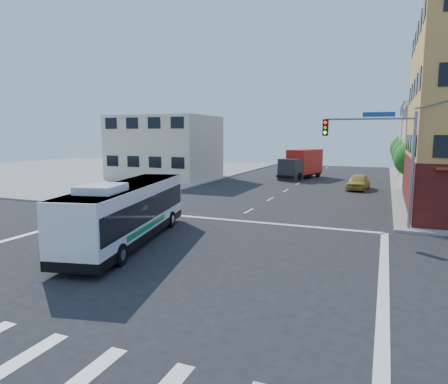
% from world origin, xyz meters
% --- Properties ---
extents(ground, '(120.00, 120.00, 0.00)m').
position_xyz_m(ground, '(0.00, 0.00, 0.00)').
color(ground, black).
rests_on(ground, ground).
extents(sidewalk_nw, '(50.00, 50.00, 0.15)m').
position_xyz_m(sidewalk_nw, '(-35.00, 35.00, 0.07)').
color(sidewalk_nw, gray).
rests_on(sidewalk_nw, ground).
extents(building_east_far, '(12.06, 10.06, 10.00)m').
position_xyz_m(building_east_far, '(16.98, 47.98, 5.01)').
color(building_east_far, '#A3A49E').
rests_on(building_east_far, ground).
extents(building_west, '(12.06, 10.06, 8.00)m').
position_xyz_m(building_west, '(-17.02, 29.98, 4.01)').
color(building_west, beige).
rests_on(building_west, ground).
extents(signal_mast_ne, '(7.91, 1.13, 8.07)m').
position_xyz_m(signal_mast_ne, '(9.08, 10.62, 4.98)').
color(signal_mast_ne, gray).
rests_on(signal_mast_ne, ground).
extents(street_tree_a, '(3.60, 3.60, 5.53)m').
position_xyz_m(street_tree_a, '(11.90, 27.92, 3.59)').
color(street_tree_a, '#372614').
rests_on(street_tree_a, ground).
extents(street_tree_b, '(3.80, 3.80, 5.79)m').
position_xyz_m(street_tree_b, '(11.90, 35.92, 3.75)').
color(street_tree_b, '#372614').
rests_on(street_tree_b, ground).
extents(street_tree_c, '(3.40, 3.40, 5.29)m').
position_xyz_m(street_tree_c, '(11.90, 43.92, 3.46)').
color(street_tree_c, '#372614').
rests_on(street_tree_c, ground).
extents(street_tree_d, '(4.00, 4.00, 6.03)m').
position_xyz_m(street_tree_d, '(11.90, 51.92, 3.88)').
color(street_tree_d, '#372614').
rests_on(street_tree_d, ground).
extents(transit_bus, '(4.92, 11.88, 3.44)m').
position_xyz_m(transit_bus, '(-3.09, 2.28, 1.68)').
color(transit_bus, black).
rests_on(transit_bus, ground).
extents(box_truck, '(4.51, 8.61, 3.72)m').
position_xyz_m(box_truck, '(-0.83, 36.88, 1.81)').
color(box_truck, '#252529').
rests_on(box_truck, ground).
extents(parked_car, '(2.40, 4.94, 1.63)m').
position_xyz_m(parked_car, '(6.82, 28.41, 0.81)').
color(parked_car, gold).
rests_on(parked_car, ground).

